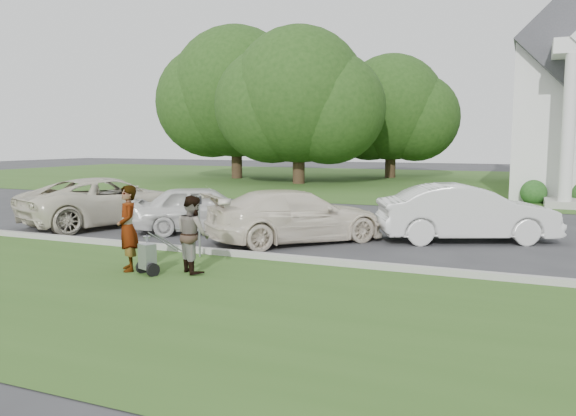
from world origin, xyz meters
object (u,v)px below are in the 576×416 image
Objects in this scene: car_c at (296,216)px; striping_cart at (148,257)px; car_a at (110,201)px; person_left at (128,229)px; tree_left at (299,101)px; person_right at (193,235)px; tree_far at (236,98)px; car_b at (204,209)px; parking_meter_near at (199,218)px; car_d at (466,213)px; tree_back at (391,112)px.

striping_cart is at bearing 116.90° from car_c.
person_left is at bearing 155.53° from car_a.
striping_cart is at bearing -75.07° from tree_left.
person_right is 0.29× the size of car_a.
tree_far is at bearing 159.12° from person_left.
car_b is at bearing -76.35° from tree_left.
car_c is (6.64, -0.55, -0.06)m from car_a.
tree_left is 23.07m from parking_meter_near.
striping_cart is 1.99m from parking_meter_near.
person_left is (-0.58, 0.14, 0.51)m from striping_cart.
car_a is (-5.34, 3.24, -0.14)m from parking_meter_near.
car_c is (1.30, 2.69, -0.21)m from parking_meter_near.
person_left is 0.43× the size of car_b.
tree_far reaches higher than car_d.
car_c is (1.31, 4.60, 0.33)m from striping_cart.
tree_back is 5.48× the size of person_left.
tree_back is at bearing -74.40° from car_a.
car_c reaches higher than car_b.
striping_cart is 0.21× the size of car_d.
tree_back reaches higher than person_left.
person_right is 1.10× the size of parking_meter_near.
car_b is 7.37m from car_d.
tree_back reaches higher than car_a.
tree_back is at bearing -30.23° from car_b.
person_right is at bearing -73.10° from tree_left.
tree_left reaches higher than car_d.
car_a is 6.66m from car_c.
car_c is 1.04× the size of car_d.
parking_meter_near is 3.60m from car_b.
car_d is at bearing -112.43° from car_c.
car_a is (-6.05, 4.61, -0.02)m from person_right.
tree_far is 2.13× the size of car_a.
car_c is (7.63, -19.10, -4.41)m from tree_left.
tree_far is 7.43× the size of person_right.
tree_left reaches higher than car_a.
parking_meter_near is (6.33, -21.78, -4.21)m from tree_left.
tree_left is 24.59m from person_right.
tree_left reaches higher than person_right.
person_right is at bearing -84.44° from tree_back.
car_d is at bearing -93.25° from person_right.
parking_meter_near is at bearing -63.55° from tree_far.
car_b is at bearing 131.36° from striping_cart.
person_right is 4.10m from car_c.
tree_back is 27.64m from car_c.
car_d is at bearing -150.76° from car_a.
parking_meter_near is at bearing 111.57° from striping_cart.
tree_far is 8.14× the size of parking_meter_near.
striping_cart is 0.21× the size of car_c.
person_left is at bearing -66.16° from tree_far.
tree_left is at bearing 10.64° from car_d.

